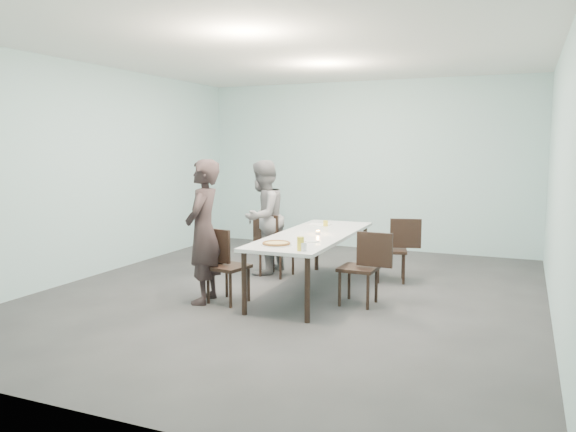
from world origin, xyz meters
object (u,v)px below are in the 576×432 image
at_px(diner_near, 203,232).
at_px(water_tumbler, 303,247).
at_px(chair_near_right, 365,263).
at_px(beer_glass, 301,244).
at_px(table, 313,238).
at_px(pizza, 276,244).
at_px(chair_near_left, 223,260).
at_px(amber_tumbler, 326,223).
at_px(chair_far_right, 397,245).
at_px(side_plate, 312,241).
at_px(diner_far, 263,217).
at_px(chair_far_left, 272,241).
at_px(tealight, 318,233).

distance_m(diner_near, water_tumbler, 1.35).
distance_m(chair_near_right, beer_glass, 0.99).
relative_size(table, pizza, 7.69).
height_order(chair_near_left, amber_tumbler, chair_near_left).
xyz_separation_m(chair_far_right, side_plate, (-0.69, -1.51, 0.25)).
bearing_deg(diner_far, chair_near_left, 12.41).
xyz_separation_m(diner_near, amber_tumbler, (0.95, 1.66, -0.06)).
bearing_deg(chair_far_right, diner_far, -5.45).
bearing_deg(chair_far_right, chair_far_left, -2.68).
bearing_deg(pizza, chair_near_left, 173.00).
height_order(diner_near, amber_tumbler, diner_near).
bearing_deg(diner_far, side_plate, 49.17).
bearing_deg(beer_glass, diner_near, 171.90).
bearing_deg(tealight, amber_tumbler, 101.62).
xyz_separation_m(table, side_plate, (0.18, -0.54, 0.06)).
height_order(table, side_plate, side_plate).
relative_size(tealight, amber_tumbler, 0.70).
bearing_deg(beer_glass, chair_near_right, 58.06).
xyz_separation_m(chair_near_right, pizza, (-0.87, -0.59, 0.27)).
height_order(chair_far_left, beer_glass, beer_glass).
relative_size(chair_far_right, tealight, 15.54).
relative_size(chair_near_right, side_plate, 4.83).
height_order(pizza, water_tumbler, water_tumbler).
xyz_separation_m(table, chair_far_left, (-0.87, 0.65, -0.19)).
bearing_deg(tealight, chair_near_left, -137.85).
bearing_deg(water_tumbler, chair_near_left, 165.88).
bearing_deg(table, chair_far_right, 48.42).
relative_size(side_plate, amber_tumbler, 2.25).
xyz_separation_m(water_tumbler, amber_tumbler, (-0.38, 1.84, -0.01)).
bearing_deg(chair_far_left, table, -28.04).
relative_size(chair_far_left, diner_far, 0.53).
xyz_separation_m(chair_near_left, pizza, (0.74, -0.09, 0.27)).
relative_size(pizza, side_plate, 1.89).
distance_m(chair_near_right, diner_far, 2.12).
height_order(pizza, tealight, tealight).
distance_m(side_plate, beer_glass, 0.61).
height_order(chair_near_left, beer_glass, beer_glass).
bearing_deg(side_plate, diner_near, -161.33).
bearing_deg(diner_near, chair_near_left, 106.65).
height_order(table, pizza, pizza).
bearing_deg(pizza, tealight, 79.74).
height_order(chair_near_left, water_tumbler, chair_near_left).
relative_size(side_plate, beer_glass, 1.20).
height_order(chair_far_right, amber_tumbler, chair_far_right).
bearing_deg(chair_near_right, pizza, 36.56).
bearing_deg(side_plate, chair_far_left, 131.58).
bearing_deg(diner_near, chair_far_right, 123.71).
height_order(beer_glass, tealight, beer_glass).
distance_m(chair_near_left, tealight, 1.25).
bearing_deg(beer_glass, diner_far, 125.68).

